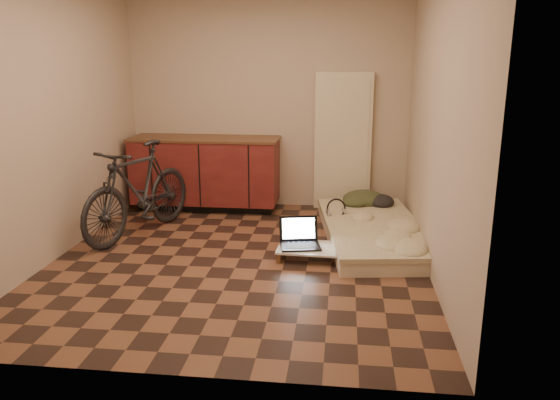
# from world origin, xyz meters

# --- Properties ---
(room_shell) EXTENTS (3.50, 4.00, 2.60)m
(room_shell) POSITION_xyz_m (0.00, 0.00, 1.30)
(room_shell) COLOR brown
(room_shell) RESTS_ON ground
(cabinets) EXTENTS (1.84, 0.62, 0.91)m
(cabinets) POSITION_xyz_m (-0.75, 1.70, 0.47)
(cabinets) COLOR black
(cabinets) RESTS_ON ground
(appliance_panel) EXTENTS (0.70, 0.10, 1.70)m
(appliance_panel) POSITION_xyz_m (0.95, 1.94, 0.85)
(appliance_panel) COLOR beige
(appliance_panel) RESTS_ON ground
(bicycle) EXTENTS (1.05, 1.78, 1.11)m
(bicycle) POSITION_xyz_m (-1.20, 0.58, 0.55)
(bicycle) COLOR black
(bicycle) RESTS_ON ground
(futon) EXTENTS (1.27, 2.18, 0.18)m
(futon) POSITION_xyz_m (1.30, 0.71, 0.09)
(futon) COLOR beige
(futon) RESTS_ON ground
(clothing_pile) EXTENTS (0.60, 0.52, 0.22)m
(clothing_pile) POSITION_xyz_m (1.27, 1.54, 0.29)
(clothing_pile) COLOR #343B22
(clothing_pile) RESTS_ON futon
(headphones) EXTENTS (0.30, 0.29, 0.16)m
(headphones) POSITION_xyz_m (0.90, 1.01, 0.26)
(headphones) COLOR black
(headphones) RESTS_ON futon
(lap_desk) EXTENTS (0.69, 0.46, 0.11)m
(lap_desk) POSITION_xyz_m (0.70, 0.09, 0.10)
(lap_desk) COLOR brown
(lap_desk) RESTS_ON ground
(laptop) EXTENTS (0.43, 0.40, 0.26)m
(laptop) POSITION_xyz_m (0.57, 0.13, 0.16)
(laptop) COLOR black
(laptop) RESTS_ON lap_desk
(mouse) EXTENTS (0.09, 0.12, 0.04)m
(mouse) POSITION_xyz_m (0.93, 0.03, 0.13)
(mouse) COLOR white
(mouse) RESTS_ON lap_desk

